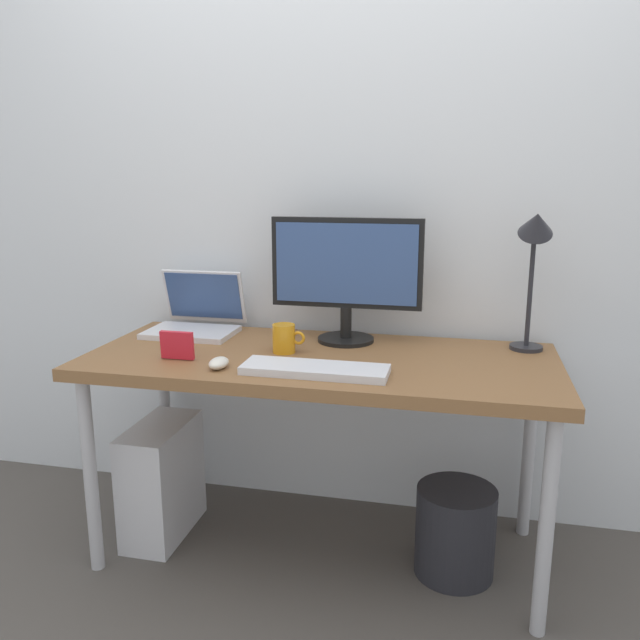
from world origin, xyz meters
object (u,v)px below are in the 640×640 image
Objects in this scene: monitor at (346,272)px; computer_tower at (162,479)px; mouse at (219,363)px; wastebasket at (455,531)px; desk at (320,373)px; desk_lamp at (535,247)px; photo_frame at (177,345)px; keyboard at (315,369)px; laptop at (197,317)px; coffee_mug at (284,338)px.

monitor reaches higher than computer_tower.
mouse is at bearing -31.10° from computer_tower.
computer_tower reaches higher than wastebasket.
desk is 0.37m from monitor.
wastebasket is (0.46, -0.03, -0.50)m from desk.
desk_lamp is 5.47× the size of mouse.
desk is 0.35m from mouse.
mouse is at bearing -128.41° from monitor.
photo_frame is 0.59m from computer_tower.
keyboard is 0.30m from mouse.
laptop is 0.76× the size of computer_tower.
monitor is 0.94m from wastebasket.
coffee_mug is at bearing 175.49° from desk.
laptop is 3.56× the size of mouse.
desk_lamp is 1.53m from computer_tower.
laptop is 2.89× the size of coffee_mug.
desk_lamp is 4.48× the size of photo_frame.
desk_lamp reaches higher than wastebasket.
coffee_mug reaches higher than mouse.
keyboard is (0.03, -0.19, 0.07)m from desk.
photo_frame reaches higher than desk.
mouse is (-0.30, -0.02, 0.01)m from keyboard.
laptop is 0.65× the size of desk_lamp.
desk_lamp reaches higher than mouse.
keyboard is 4.00× the size of photo_frame.
computer_tower is at bearing 164.26° from keyboard.
laptop is at bearing 166.00° from wastebasket.
photo_frame is at bearing -172.49° from wastebasket.
desk reaches higher than wastebasket.
laptop reaches higher than photo_frame.
desk is 17.05× the size of mouse.
monitor is 0.57m from mouse.
photo_frame is (-0.48, -0.35, -0.20)m from monitor.
coffee_mug is at bearing 176.18° from wastebasket.
computer_tower is (-0.64, -0.21, -0.75)m from monitor.
monitor is at bearing -179.91° from desk_lamp.
photo_frame is 0.37× the size of wastebasket.
coffee_mug reaches higher than photo_frame.
computer_tower is 1.40× the size of wastebasket.
laptop is at bearing 152.74° from coffee_mug.
desk_lamp is at bearing 0.09° from monitor.
laptop is 1.07× the size of wastebasket.
photo_frame reaches higher than keyboard.
keyboard is 4.89× the size of mouse.
desk is 3.12× the size of desk_lamp.
monitor reaches higher than photo_frame.
wastebasket is (0.43, 0.16, -0.58)m from keyboard.
desk_lamp is 1.12× the size of keyboard.
desk is at bearing 1.60° from computer_tower.
keyboard is at bearing -36.26° from laptop.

